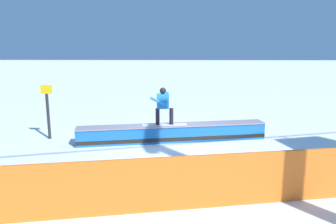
{
  "coord_description": "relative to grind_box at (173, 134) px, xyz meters",
  "views": [
    {
      "loc": [
        -0.07,
        10.93,
        3.33
      ],
      "look_at": [
        0.14,
        1.03,
        1.26
      ],
      "focal_mm": 34.64,
      "sensor_mm": 36.0,
      "label": 1
    }
  ],
  "objects": [
    {
      "name": "trail_marker",
      "position": [
        4.43,
        -0.2,
        0.77
      ],
      "size": [
        0.4,
        0.1,
        1.94
      ],
      "color": "#262628",
      "rests_on": "ground_plane"
    },
    {
      "name": "ground_plane",
      "position": [
        0.0,
        0.0,
        -0.27
      ],
      "size": [
        120.0,
        120.0,
        0.0
      ],
      "primitive_type": "plane",
      "color": "white"
    },
    {
      "name": "grind_box",
      "position": [
        0.0,
        0.0,
        0.0
      ],
      "size": [
        6.58,
        1.78,
        0.6
      ],
      "color": "blue",
      "rests_on": "ground_plane"
    },
    {
      "name": "snowboarder",
      "position": [
        0.32,
        0.06,
        1.03
      ],
      "size": [
        1.55,
        0.48,
        1.3
      ],
      "color": "silver",
      "rests_on": "grind_box"
    },
    {
      "name": "safety_fence",
      "position": [
        0.0,
        4.85,
        0.3
      ],
      "size": [
        13.29,
        2.45,
        1.15
      ],
      "primitive_type": "cube",
      "rotation": [
        0.0,
        0.0,
        0.18
      ],
      "color": "orange",
      "rests_on": "ground_plane"
    }
  ]
}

